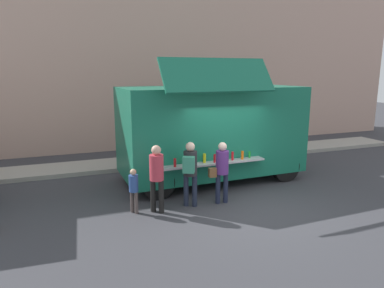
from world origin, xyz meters
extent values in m
plane|color=#38383D|center=(0.00, 0.00, 0.00)|extent=(60.00, 60.00, 0.00)
cube|color=#9E998E|center=(-3.90, 5.19, 0.07)|extent=(28.00, 1.60, 0.15)
cube|color=tan|center=(-2.90, 9.09, 3.98)|extent=(32.00, 2.40, 7.97)
cube|color=#186E51|center=(0.10, 2.59, 1.64)|extent=(5.67, 2.62, 2.67)
cube|color=#186E51|center=(-0.42, 1.00, 3.35)|extent=(3.10, 0.79, 0.89)
cube|color=black|center=(-0.43, 1.39, 1.96)|extent=(2.93, 0.17, 1.20)
cube|color=#B7B7BC|center=(-0.43, 1.18, 0.94)|extent=(3.09, 0.42, 0.05)
cylinder|color=red|center=(-1.60, 1.09, 1.08)|extent=(0.07, 0.07, 0.23)
cylinder|color=yellow|center=(-1.30, 1.16, 1.07)|extent=(0.08, 0.08, 0.22)
cylinder|color=red|center=(-1.01, 1.17, 1.09)|extent=(0.08, 0.08, 0.25)
cylinder|color=yellow|center=(-0.70, 1.22, 1.09)|extent=(0.08, 0.08, 0.26)
cylinder|color=red|center=(-0.43, 1.14, 1.08)|extent=(0.06, 0.06, 0.23)
cylinder|color=orange|center=(-0.13, 1.22, 1.08)|extent=(0.08, 0.08, 0.23)
cylinder|color=red|center=(0.16, 1.19, 1.08)|extent=(0.07, 0.07, 0.24)
cylinder|color=orange|center=(0.47, 1.18, 1.08)|extent=(0.08, 0.08, 0.24)
cylinder|color=green|center=(0.75, 1.26, 1.05)|extent=(0.06, 0.06, 0.19)
cube|color=black|center=(2.86, 2.65, 2.12)|extent=(0.13, 2.11, 1.18)
cylinder|color=black|center=(2.18, 3.73, 0.45)|extent=(0.90, 0.28, 0.90)
cylinder|color=black|center=(2.23, 1.55, 0.45)|extent=(0.90, 0.28, 0.90)
cylinder|color=black|center=(-2.03, 3.63, 0.45)|extent=(0.90, 0.28, 0.90)
cylinder|color=black|center=(-1.98, 1.45, 0.45)|extent=(0.90, 0.28, 0.90)
cylinder|color=#2E653A|center=(3.78, 4.89, 0.52)|extent=(0.60, 0.60, 1.04)
cylinder|color=#1C2239|center=(-0.59, 0.56, 0.40)|extent=(0.13, 0.13, 0.81)
cylinder|color=#1C2239|center=(-0.37, 0.54, 0.40)|extent=(0.13, 0.13, 0.81)
cylinder|color=#572B76|center=(-0.48, 0.55, 1.12)|extent=(0.34, 0.34, 0.61)
sphere|color=beige|center=(-0.48, 0.55, 1.53)|extent=(0.23, 0.23, 0.23)
cube|color=brown|center=(-0.75, 0.57, 0.86)|extent=(0.21, 0.15, 0.24)
cylinder|color=#1E2436|center=(-1.43, 0.69, 0.42)|extent=(0.13, 0.13, 0.83)
cylinder|color=#1E2436|center=(-1.24, 0.58, 0.42)|extent=(0.13, 0.13, 0.83)
cylinder|color=#252327|center=(-1.34, 0.63, 1.15)|extent=(0.35, 0.35, 0.63)
sphere|color=beige|center=(-1.34, 0.63, 1.58)|extent=(0.23, 0.23, 0.23)
cube|color=#33876A|center=(-1.47, 0.40, 1.18)|extent=(0.34, 0.30, 0.41)
cylinder|color=black|center=(-2.33, 0.62, 0.42)|extent=(0.13, 0.13, 0.84)
cylinder|color=black|center=(-2.16, 0.47, 0.42)|extent=(0.13, 0.13, 0.84)
cylinder|color=#BA3545|center=(-2.24, 0.55, 1.15)|extent=(0.35, 0.35, 0.63)
sphere|color=#D5A58B|center=(-2.24, 0.55, 1.58)|extent=(0.23, 0.23, 0.23)
cylinder|color=#504441|center=(-2.83, 0.77, 0.28)|extent=(0.09, 0.09, 0.55)
cylinder|color=#504441|center=(-2.75, 0.65, 0.28)|extent=(0.09, 0.09, 0.55)
cylinder|color=#2B4A8B|center=(-2.79, 0.71, 0.76)|extent=(0.23, 0.23, 0.42)
sphere|color=#D6A983|center=(-2.79, 0.71, 1.05)|extent=(0.15, 0.15, 0.15)
camera|label=1|loc=(-4.33, -7.34, 3.42)|focal=32.46mm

